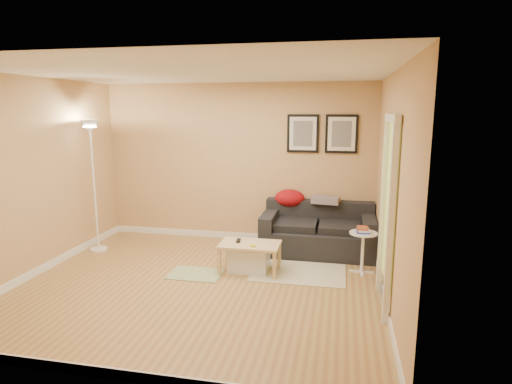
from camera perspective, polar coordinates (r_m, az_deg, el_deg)
floor at (r=5.58m, az=-7.46°, el=-12.09°), size 4.50×4.50×0.00m
ceiling at (r=5.15m, az=-8.20°, el=15.57°), size 4.50×4.50×0.00m
wall_back at (r=7.11m, az=-2.50°, el=3.88°), size 4.50×0.00×4.50m
wall_front at (r=3.43m, az=-18.86°, el=-4.44°), size 4.50×0.00×4.50m
wall_left at (r=6.32m, az=-27.47°, el=1.75°), size 0.00×4.00×4.00m
wall_right at (r=4.95m, az=17.58°, el=0.26°), size 0.00×4.00×4.00m
baseboard_back at (r=7.36m, az=-2.44°, el=-5.83°), size 4.50×0.02×0.10m
baseboard_front at (r=3.95m, az=-17.58°, el=-22.18°), size 4.50×0.02×0.10m
baseboard_left at (r=6.60m, az=-26.44°, el=-9.01°), size 0.02×4.00×0.10m
baseboard_right at (r=5.32m, az=16.68°, el=-13.09°), size 0.02×4.00×0.10m
sofa at (r=6.63m, az=8.25°, el=-4.90°), size 1.70×0.90×0.75m
red_throw at (r=6.89m, az=4.51°, el=-0.84°), size 0.48×0.36×0.28m
plaid_throw at (r=6.79m, az=9.27°, el=-1.05°), size 0.45×0.32×0.10m
framed_print_left at (r=6.86m, az=6.28°, el=7.76°), size 0.50×0.04×0.60m
framed_print_right at (r=6.83m, az=11.34°, el=7.60°), size 0.50×0.04×0.60m
area_rug at (r=5.91m, az=5.70°, el=-10.63°), size 1.25×0.85×0.01m
green_runner at (r=5.90m, az=-8.05°, el=-10.75°), size 0.70×0.50×0.01m
coffee_table at (r=5.86m, az=-0.81°, el=-8.73°), size 0.84×0.55×0.40m
remote_control at (r=5.88m, az=-2.36°, el=-6.49°), size 0.07×0.17×0.02m
tape_roll at (r=5.66m, az=-0.46°, el=-7.15°), size 0.07×0.07×0.03m
storage_bin at (r=5.91m, az=-0.92°, el=-8.89°), size 0.55×0.40×0.34m
side_table at (r=5.98m, az=14.01°, el=-7.85°), size 0.37×0.37×0.57m
book_stack at (r=5.89m, az=14.07°, el=-4.90°), size 0.23×0.26×0.07m
floor_lamp at (r=6.99m, az=-20.74°, el=0.25°), size 0.26×0.26×2.03m
doorway at (r=4.86m, az=16.99°, el=-3.23°), size 0.12×1.01×2.13m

